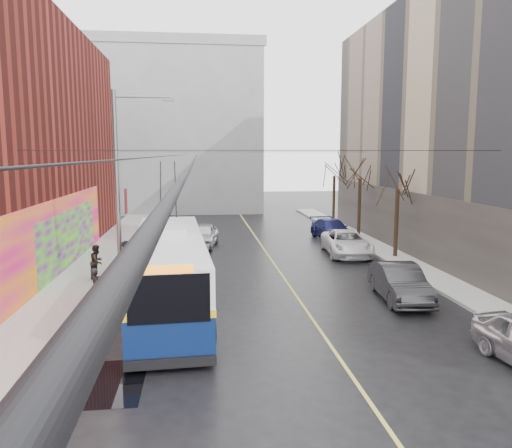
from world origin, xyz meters
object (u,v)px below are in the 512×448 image
at_px(parked_car_c, 347,243).
at_px(pedestrian_b, 97,262).
at_px(streetlight_pole, 121,187).
at_px(tree_mid, 360,168).
at_px(following_car, 202,235).
at_px(pedestrian_a, 96,288).
at_px(parked_car_b, 400,282).
at_px(parked_car_d, 332,229).
at_px(pedestrian_c, 127,257).
at_px(tree_near, 398,176).
at_px(trolleybus, 169,270).
at_px(tree_far, 334,167).

bearing_deg(parked_car_c, pedestrian_b, -156.10).
bearing_deg(streetlight_pole, tree_mid, 40.65).
distance_m(following_car, pedestrian_a, 14.45).
relative_size(parked_car_b, pedestrian_a, 2.87).
height_order(parked_car_d, following_car, following_car).
bearing_deg(parked_car_b, pedestrian_b, 165.69).
xyz_separation_m(pedestrian_a, pedestrian_c, (0.37, 6.01, 0.02)).
xyz_separation_m(tree_near, parked_car_b, (-3.20, -8.36, -4.20)).
relative_size(streetlight_pole, trolleybus, 0.72).
xyz_separation_m(parked_car_b, parked_car_d, (1.20, 15.50, -0.04)).
bearing_deg(following_car, tree_mid, 18.26).
bearing_deg(pedestrian_b, parked_car_d, -35.76).
xyz_separation_m(following_car, pedestrian_c, (-3.96, -7.77, 0.21)).
xyz_separation_m(tree_far, following_car, (-11.54, -8.77, -4.36)).
bearing_deg(streetlight_pole, tree_far, 52.88).
relative_size(streetlight_pole, tree_near, 1.41).
xyz_separation_m(parked_car_b, following_car, (-8.34, 13.59, 0.01)).
bearing_deg(parked_car_b, parked_car_d, 90.59).
relative_size(parked_car_c, pedestrian_c, 3.24).
relative_size(tree_far, parked_car_d, 1.30).
bearing_deg(tree_mid, parked_car_d, 175.99).
bearing_deg(pedestrian_c, tree_mid, -118.03).
distance_m(streetlight_pole, trolleybus, 4.65).
bearing_deg(pedestrian_a, tree_mid, -65.21).
bearing_deg(streetlight_pole, parked_car_d, 45.00).
distance_m(trolleybus, following_car, 13.91).
distance_m(tree_far, pedestrian_a, 27.89).
bearing_deg(following_car, parked_car_d, 20.86).
relative_size(tree_near, pedestrian_a, 3.89).
height_order(following_car, pedestrian_a, pedestrian_a).
distance_m(streetlight_pole, tree_far, 25.09).
distance_m(parked_car_c, pedestrian_c, 13.47).
relative_size(parked_car_d, following_car, 1.10).
bearing_deg(tree_far, parked_car_d, -106.25).
xyz_separation_m(streetlight_pole, parked_car_b, (11.94, -2.36, -4.07)).
bearing_deg(tree_far, pedestrian_a, -125.14).
xyz_separation_m(trolleybus, parked_car_d, (10.97, 15.71, -0.91)).
bearing_deg(parked_car_b, pedestrian_a, -174.13).
xyz_separation_m(tree_near, tree_far, (0.00, 14.00, 0.17)).
bearing_deg(tree_mid, streetlight_pole, -139.35).
relative_size(following_car, pedestrian_c, 2.74).
bearing_deg(tree_near, pedestrian_b, -167.93).
bearing_deg(parked_car_b, tree_mid, 83.25).
bearing_deg(trolleybus, parked_car_d, 51.94).
height_order(tree_mid, tree_far, tree_mid).
xyz_separation_m(tree_near, pedestrian_c, (-15.50, -2.54, -3.98)).
xyz_separation_m(pedestrian_a, pedestrian_b, (-0.92, 4.96, 0.02)).
relative_size(tree_near, tree_mid, 0.96).
bearing_deg(tree_mid, pedestrian_a, -135.59).
height_order(streetlight_pole, tree_far, streetlight_pole).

